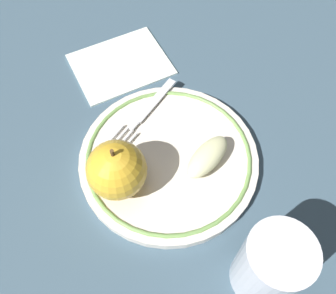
# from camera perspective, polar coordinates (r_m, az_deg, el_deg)

# --- Properties ---
(ground_plane) EXTENTS (2.00, 2.00, 0.00)m
(ground_plane) POSITION_cam_1_polar(r_m,az_deg,el_deg) (0.53, 0.87, -1.98)
(ground_plane) COLOR #3D5464
(plate) EXTENTS (0.25, 0.25, 0.02)m
(plate) POSITION_cam_1_polar(r_m,az_deg,el_deg) (0.52, 0.00, -1.57)
(plate) COLOR silver
(plate) RESTS_ON ground_plane
(apple_red_whole) EXTENTS (0.08, 0.08, 0.09)m
(apple_red_whole) POSITION_cam_1_polar(r_m,az_deg,el_deg) (0.46, -7.83, -3.48)
(apple_red_whole) COLOR gold
(apple_red_whole) RESTS_ON plate
(apple_slice_front) EXTENTS (0.08, 0.07, 0.02)m
(apple_slice_front) POSITION_cam_1_polar(r_m,az_deg,el_deg) (0.50, 6.04, -1.47)
(apple_slice_front) COLOR beige
(apple_slice_front) RESTS_ON plate
(fork) EXTENTS (0.15, 0.11, 0.00)m
(fork) POSITION_cam_1_polar(r_m,az_deg,el_deg) (0.55, -3.91, 4.88)
(fork) COLOR silver
(fork) RESTS_ON plate
(drinking_glass) EXTENTS (0.07, 0.07, 0.11)m
(drinking_glass) POSITION_cam_1_polar(r_m,az_deg,el_deg) (0.43, 15.32, -17.05)
(drinking_glass) COLOR silver
(drinking_glass) RESTS_ON ground_plane
(napkin_folded) EXTENTS (0.16, 0.14, 0.01)m
(napkin_folded) POSITION_cam_1_polar(r_m,az_deg,el_deg) (0.64, -7.24, 12.49)
(napkin_folded) COLOR white
(napkin_folded) RESTS_ON ground_plane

